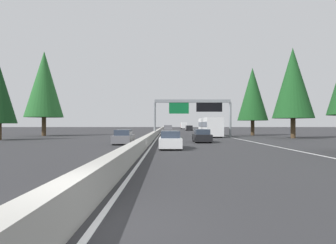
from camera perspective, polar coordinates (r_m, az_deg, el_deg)
name	(u,v)px	position (r m, az deg, el deg)	size (l,w,h in m)	color
ground_plane	(160,133)	(65.50, -1.71, -2.26)	(320.00, 320.00, 0.00)	#2D2D30
median_barrier	(160,130)	(85.48, -1.56, -1.55)	(180.00, 0.56, 0.90)	#ADAAA3
shoulder_stripe_right	(204,132)	(76.11, 7.20, -2.00)	(160.00, 0.16, 0.01)	silver
shoulder_stripe_median	(161,132)	(75.48, -1.32, -2.02)	(160.00, 0.16, 0.01)	silver
sign_gantry_overhead	(194,107)	(46.39, 5.17, 2.99)	(0.50, 12.68, 6.07)	gray
sedan_near_center	(170,140)	(23.53, 0.45, -3.70)	(4.40, 1.80, 1.47)	white
sedan_distant_b	(202,136)	(32.25, 6.80, -2.84)	(4.40, 1.80, 1.47)	black
pickup_mid_left	(168,129)	(68.03, 0.00, -1.42)	(5.60, 2.00, 1.86)	slate
minivan_mid_right	(189,128)	(93.31, 4.24, -1.15)	(5.00, 1.95, 1.69)	black
sedan_near_right	(188,128)	(100.47, 4.07, -1.26)	(4.40, 1.80, 1.47)	white
bus_far_center	(210,126)	(48.12, 8.38, -0.84)	(11.50, 2.55, 3.10)	white
box_truck_mid_center	(184,125)	(127.00, 3.18, -0.68)	(8.50, 2.40, 2.95)	white
oncoming_near	(124,137)	(29.39, -8.90, -3.06)	(4.40, 1.80, 1.47)	slate
conifer_right_near	(293,83)	(45.68, 23.79, 7.18)	(5.84, 5.84, 13.27)	#4C3823
conifer_right_mid	(253,94)	(54.74, 16.61, 5.38)	(5.49, 5.49, 12.49)	#4C3823
conifer_left_near	(44,84)	(54.85, -23.63, 6.96)	(6.57, 6.57, 14.93)	#4C3823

